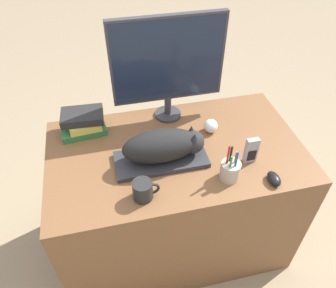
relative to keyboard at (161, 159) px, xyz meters
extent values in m
cube|color=brown|center=(0.09, 0.06, -0.40)|extent=(1.23, 0.71, 0.77)
cube|color=#2D2D33|center=(0.00, 0.00, 0.00)|extent=(0.42, 0.18, 0.02)
ellipsoid|color=black|center=(0.00, 0.00, 0.09)|extent=(0.35, 0.16, 0.15)
sphere|color=#262626|center=(0.15, 0.00, 0.08)|extent=(0.11, 0.11, 0.11)
cone|color=#262626|center=(0.15, -0.03, 0.13)|extent=(0.04, 0.04, 0.04)
cone|color=#262626|center=(0.15, 0.03, 0.13)|extent=(0.04, 0.04, 0.04)
cylinder|color=#333338|center=(0.11, 0.33, 0.00)|extent=(0.14, 0.14, 0.02)
cylinder|color=#333338|center=(0.11, 0.33, 0.06)|extent=(0.04, 0.04, 0.11)
cube|color=#333338|center=(0.11, 0.33, 0.32)|extent=(0.55, 0.03, 0.43)
cube|color=#192338|center=(0.11, 0.32, 0.32)|extent=(0.53, 0.01, 0.40)
ellipsoid|color=black|center=(0.45, -0.23, 0.01)|extent=(0.05, 0.08, 0.04)
cylinder|color=black|center=(-0.12, -0.19, 0.03)|extent=(0.08, 0.08, 0.09)
torus|color=black|center=(-0.08, -0.19, 0.03)|extent=(0.06, 0.01, 0.06)
cylinder|color=#B2A893|center=(0.27, -0.17, 0.03)|extent=(0.09, 0.09, 0.09)
cylinder|color=orange|center=(0.29, -0.16, 0.08)|extent=(0.01, 0.01, 0.11)
cylinder|color=black|center=(0.27, -0.15, 0.09)|extent=(0.01, 0.01, 0.13)
cylinder|color=#B21E1E|center=(0.25, -0.16, 0.10)|extent=(0.01, 0.01, 0.15)
cylinder|color=#338C38|center=(0.26, -0.18, 0.08)|extent=(0.01, 0.01, 0.11)
cylinder|color=#1E47B2|center=(0.28, -0.18, 0.09)|extent=(0.01, 0.01, 0.13)
sphere|color=silver|center=(0.29, 0.15, 0.02)|extent=(0.07, 0.07, 0.07)
cube|color=#99999E|center=(0.40, -0.09, 0.05)|extent=(0.06, 0.03, 0.13)
cube|color=black|center=(0.40, -0.10, 0.03)|extent=(0.04, 0.00, 0.06)
cube|color=#2D6B38|center=(-0.34, 0.29, 0.00)|extent=(0.23, 0.14, 0.03)
cube|color=#CCC14C|center=(-0.33, 0.30, 0.04)|extent=(0.16, 0.15, 0.04)
cube|color=black|center=(-0.33, 0.30, 0.08)|extent=(0.21, 0.15, 0.04)
camera|label=1|loc=(-0.21, -1.04, 1.08)|focal=35.00mm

